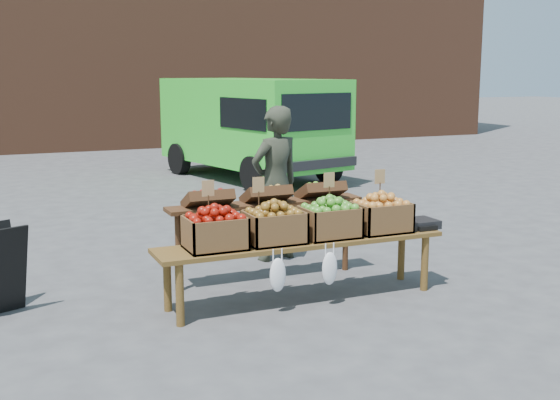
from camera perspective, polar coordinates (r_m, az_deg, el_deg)
name	(u,v)px	position (r m, az deg, el deg)	size (l,w,h in m)	color
ground	(359,285)	(6.97, 6.41, -6.89)	(80.00, 80.00, 0.00)	#49494C
delivery_van	(251,129)	(13.68, -2.41, 5.78)	(1.97, 4.29, 1.92)	green
vendor	(275,184)	(7.69, -0.37, 1.33)	(0.62, 0.41, 1.70)	#2C3024
back_table	(266,229)	(6.97, -1.13, -2.40)	(2.10, 0.44, 1.04)	#3F2413
display_bench	(302,270)	(6.41, 1.79, -5.71)	(2.70, 0.56, 0.57)	brown
crate_golden_apples	(215,233)	(6.01, -5.32, -2.67)	(0.50, 0.40, 0.28)	maroon
crate_russet_pears	(274,227)	(6.20, -0.48, -2.22)	(0.50, 0.40, 0.28)	brown
crate_red_apples	(329,222)	(6.43, 4.03, -1.79)	(0.50, 0.40, 0.28)	#3D8C26
crate_green_apples	(381,217)	(6.70, 8.21, -1.38)	(0.50, 0.40, 0.28)	#AB8D21
weighing_scale	(418,223)	(6.95, 11.17, -1.89)	(0.34, 0.30, 0.08)	black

